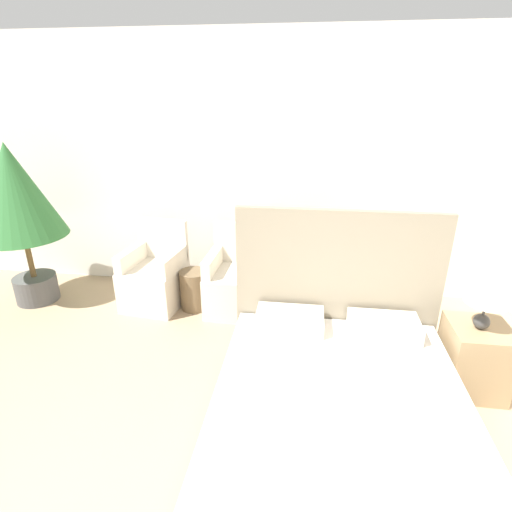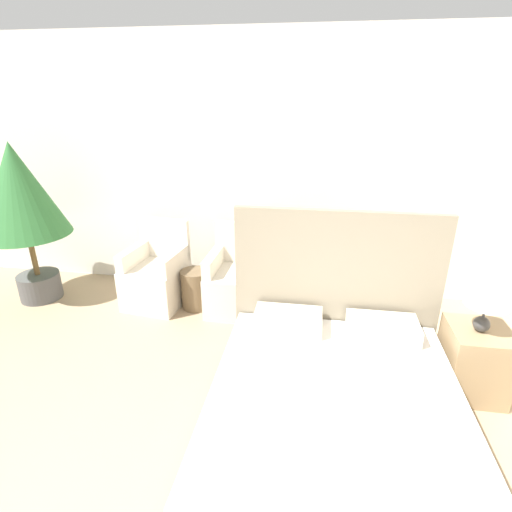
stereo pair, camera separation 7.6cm
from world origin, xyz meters
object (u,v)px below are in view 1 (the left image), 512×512
at_px(armchair_near_window_right, 236,284).
at_px(potted_palm, 16,198).
at_px(armchair_near_window_left, 155,279).
at_px(table_lamp, 489,293).
at_px(nightstand, 474,358).
at_px(bed, 338,410).
at_px(side_table, 194,290).

relative_size(armchair_near_window_right, potted_palm, 0.52).
relative_size(armchair_near_window_left, table_lamp, 2.17).
bearing_deg(nightstand, bed, -147.48).
height_order(potted_palm, side_table, potted_palm).
relative_size(bed, nightstand, 3.68).
relative_size(table_lamp, side_table, 0.97).
xyz_separation_m(armchair_near_window_left, side_table, (0.47, -0.04, -0.08)).
xyz_separation_m(bed, armchair_near_window_left, (-1.95, 1.74, 0.03)).
bearing_deg(armchair_near_window_left, armchair_near_window_right, 6.78).
bearing_deg(table_lamp, bed, -147.59).
bearing_deg(potted_palm, nightstand, -11.64).
relative_size(armchair_near_window_left, side_table, 2.10).
height_order(armchair_near_window_right, table_lamp, table_lamp).
xyz_separation_m(armchair_near_window_right, table_lamp, (2.11, -1.05, 0.58)).
height_order(armchair_near_window_left, nightstand, armchair_near_window_left).
distance_m(armchair_near_window_left, nightstand, 3.23).
xyz_separation_m(potted_palm, nightstand, (4.48, -0.92, -0.93)).
height_order(nightstand, side_table, nightstand).
relative_size(armchair_near_window_right, table_lamp, 2.17).
bearing_deg(armchair_near_window_left, bed, -34.92).
relative_size(potted_palm, table_lamp, 4.20).
xyz_separation_m(armchair_near_window_left, table_lamp, (3.04, -1.05, 0.58)).
height_order(armchair_near_window_right, potted_palm, potted_palm).
height_order(nightstand, table_lamp, table_lamp).
bearing_deg(side_table, potted_palm, -177.87).
height_order(armchair_near_window_left, side_table, armchair_near_window_left).
bearing_deg(armchair_near_window_left, table_lamp, -12.20).
bearing_deg(nightstand, armchair_near_window_right, 154.17).
distance_m(armchair_near_window_left, armchair_near_window_right, 0.93).
xyz_separation_m(nightstand, table_lamp, (-0.02, -0.02, 0.59)).
bearing_deg(side_table, nightstand, -20.91).
bearing_deg(table_lamp, armchair_near_window_right, 153.62).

